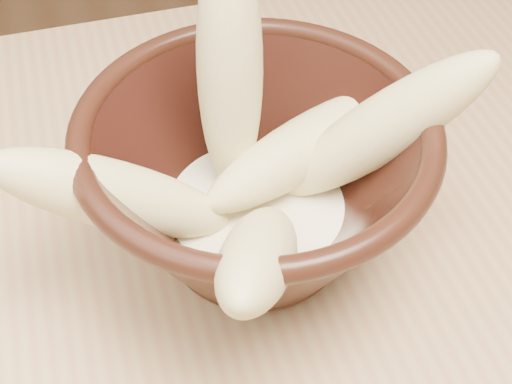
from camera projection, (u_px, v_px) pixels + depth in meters
bowl at (256, 181)px, 0.43m from camera, size 0.21×0.21×0.12m
milk_puddle at (256, 212)px, 0.45m from camera, size 0.12×0.12×0.02m
banana_upright at (230, 71)px, 0.42m from camera, size 0.06×0.08×0.17m
banana_left at (117, 195)px, 0.40m from camera, size 0.15×0.05×0.12m
banana_right at (382, 129)px, 0.42m from camera, size 0.14×0.08×0.14m
banana_across at (305, 148)px, 0.45m from camera, size 0.16×0.09×0.05m
banana_front at (259, 256)px, 0.37m from camera, size 0.10×0.15×0.12m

